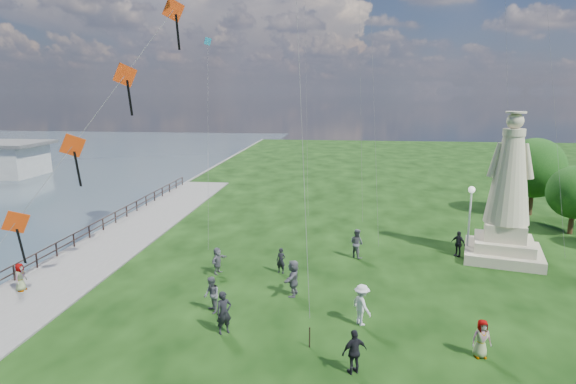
# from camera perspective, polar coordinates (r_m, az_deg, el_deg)

# --- Properties ---
(waterfront) EXTENTS (200.00, 200.00, 1.51)m
(waterfront) POSITION_cam_1_polar(r_m,az_deg,el_deg) (31.32, -26.94, -8.99)
(waterfront) COLOR #303E49
(waterfront) RESTS_ON ground
(statue) EXTENTS (5.50, 5.50, 9.22)m
(statue) POSITION_cam_1_polar(r_m,az_deg,el_deg) (32.83, 24.55, -1.39)
(statue) COLOR #C6B495
(statue) RESTS_ON ground
(lamppost) EXTENTS (0.42, 0.42, 4.54)m
(lamppost) POSITION_cam_1_polar(r_m,az_deg,el_deg) (32.55, 20.81, -1.57)
(lamppost) COLOR silver
(lamppost) RESTS_ON ground
(tree_row) EXTENTS (6.88, 13.51, 6.61)m
(tree_row) POSITION_cam_1_polar(r_m,az_deg,el_deg) (43.11, 29.24, 1.27)
(tree_row) COLOR #382314
(tree_row) RESTS_ON ground
(person_0) EXTENTS (0.84, 0.78, 1.92)m
(person_0) POSITION_cam_1_polar(r_m,az_deg,el_deg) (21.73, -7.61, -13.99)
(person_0) COLOR black
(person_0) RESTS_ON ground
(person_1) EXTENTS (0.90, 1.01, 1.77)m
(person_1) POSITION_cam_1_polar(r_m,az_deg,el_deg) (23.68, -9.05, -11.96)
(person_1) COLOR #595960
(person_1) RESTS_ON ground
(person_2) EXTENTS (1.20, 1.38, 1.91)m
(person_2) POSITION_cam_1_polar(r_m,az_deg,el_deg) (22.52, 8.73, -13.07)
(person_2) COLOR silver
(person_2) RESTS_ON ground
(person_3) EXTENTS (1.15, 0.95, 1.75)m
(person_3) POSITION_cam_1_polar(r_m,az_deg,el_deg) (19.05, 7.88, -18.23)
(person_3) COLOR black
(person_3) RESTS_ON ground
(person_4) EXTENTS (0.83, 0.58, 1.58)m
(person_4) POSITION_cam_1_polar(r_m,az_deg,el_deg) (21.33, 21.95, -15.82)
(person_4) COLOR #595960
(person_4) RESTS_ON ground
(person_5) EXTENTS (1.01, 1.57, 1.56)m
(person_5) POSITION_cam_1_polar(r_m,az_deg,el_deg) (28.42, -8.35, -8.05)
(person_5) COLOR #595960
(person_5) RESTS_ON ground
(person_6) EXTENTS (0.62, 0.49, 1.50)m
(person_6) POSITION_cam_1_polar(r_m,az_deg,el_deg) (28.20, -0.84, -8.14)
(person_6) COLOR black
(person_6) RESTS_ON ground
(person_7) EXTENTS (1.05, 1.03, 1.87)m
(person_7) POSITION_cam_1_polar(r_m,az_deg,el_deg) (30.99, 8.14, -6.04)
(person_7) COLOR #595960
(person_7) RESTS_ON ground
(person_8) EXTENTS (0.66, 1.08, 1.58)m
(person_8) POSITION_cam_1_polar(r_m,az_deg,el_deg) (33.20, 25.92, -6.20)
(person_8) COLOR silver
(person_8) RESTS_ON ground
(person_9) EXTENTS (1.04, 1.04, 1.66)m
(person_9) POSITION_cam_1_polar(r_m,az_deg,el_deg) (32.84, 19.51, -5.79)
(person_9) COLOR black
(person_9) RESTS_ON ground
(person_10) EXTENTS (0.45, 0.73, 1.50)m
(person_10) POSITION_cam_1_polar(r_m,az_deg,el_deg) (29.21, -29.14, -8.99)
(person_10) COLOR #595960
(person_10) RESTS_ON ground
(person_11) EXTENTS (1.01, 1.87, 1.92)m
(person_11) POSITION_cam_1_polar(r_m,az_deg,el_deg) (25.17, 0.62, -10.15)
(person_11) COLOR #595960
(person_11) RESTS_ON ground
(red_kite_train) EXTENTS (9.76, 9.35, 17.23)m
(red_kite_train) POSITION_cam_1_polar(r_m,az_deg,el_deg) (21.89, -19.22, 11.85)
(red_kite_train) COLOR black
(red_kite_train) RESTS_ON ground
(small_kites) EXTENTS (24.15, 14.81, 25.40)m
(small_kites) POSITION_cam_1_polar(r_m,az_deg,el_deg) (38.84, 10.88, 19.81)
(small_kites) COLOR teal
(small_kites) RESTS_ON ground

